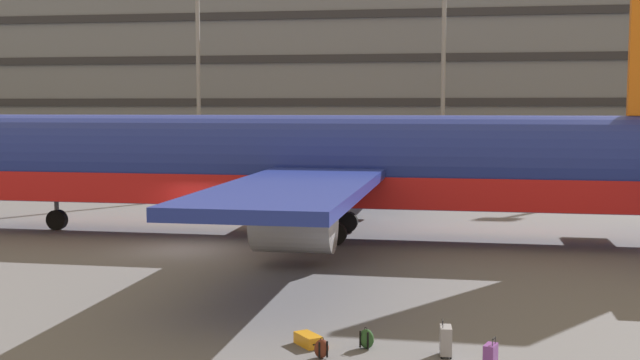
# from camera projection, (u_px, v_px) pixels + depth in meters

# --- Properties ---
(ground_plane) EXTENTS (600.00, 600.00, 0.00)m
(ground_plane) POSITION_uv_depth(u_px,v_px,m) (184.00, 249.00, 30.64)
(ground_plane) COLOR #5B5B60
(terminal_structure) EXTENTS (176.13, 19.59, 15.67)m
(terminal_structure) POSITION_uv_depth(u_px,v_px,m) (351.00, 83.00, 81.47)
(terminal_structure) COLOR slate
(terminal_structure) RESTS_ON ground_plane
(airliner) EXTENTS (36.82, 29.55, 10.90)m
(airliner) POSITION_uv_depth(u_px,v_px,m) (322.00, 166.00, 33.04)
(airliner) COLOR navy
(airliner) RESTS_ON ground_plane
(light_mast_center_left) EXTENTS (1.80, 0.50, 22.21)m
(light_mast_center_left) POSITION_uv_depth(u_px,v_px,m) (198.00, 20.00, 67.61)
(light_mast_center_left) COLOR gray
(light_mast_center_left) RESTS_ON ground_plane
(suitcase_upright) EXTENTS (0.28, 0.49, 0.81)m
(suitcase_upright) POSITION_uv_depth(u_px,v_px,m) (446.00, 340.00, 17.48)
(suitcase_upright) COLOR gray
(suitcase_upright) RESTS_ON ground_plane
(suitcase_silver) EXTENTS (0.76, 0.82, 0.27)m
(suitcase_silver) POSITION_uv_depth(u_px,v_px,m) (308.00, 340.00, 18.28)
(suitcase_silver) COLOR orange
(suitcase_silver) RESTS_ON ground_plane
(backpack_teal) EXTENTS (0.43, 0.39, 0.50)m
(backpack_teal) POSITION_uv_depth(u_px,v_px,m) (367.00, 339.00, 18.05)
(backpack_teal) COLOR #264C26
(backpack_teal) RESTS_ON ground_plane
(backpack_black) EXTENTS (0.39, 0.36, 0.48)m
(backpack_black) POSITION_uv_depth(u_px,v_px,m) (321.00, 349.00, 17.37)
(backpack_black) COLOR #592619
(backpack_black) RESTS_ON ground_plane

